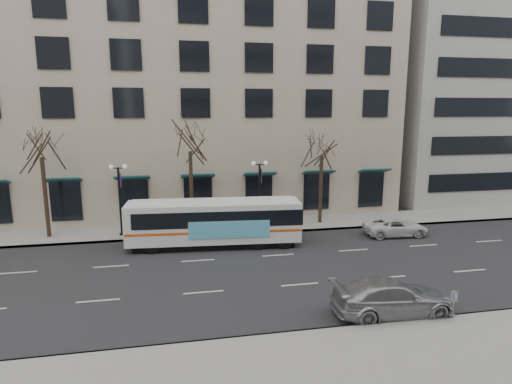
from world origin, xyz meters
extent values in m
plane|color=black|center=(0.00, 0.00, 0.00)|extent=(160.00, 160.00, 0.00)
cube|color=gray|center=(5.00, 9.00, 0.07)|extent=(80.00, 4.00, 0.15)
cube|color=tan|center=(-2.00, 21.00, 12.00)|extent=(40.00, 20.00, 24.00)
cube|color=#999993|center=(32.00, 21.00, 17.50)|extent=(25.00, 20.00, 35.00)
cylinder|color=black|center=(-10.00, 8.80, 2.87)|extent=(0.28, 0.28, 5.74)
cylinder|color=black|center=(0.00, 8.80, 2.97)|extent=(0.28, 0.28, 5.95)
cylinder|color=black|center=(10.00, 8.80, 2.73)|extent=(0.28, 0.28, 5.46)
cylinder|color=black|center=(-5.00, 8.20, 2.50)|extent=(0.16, 0.16, 5.00)
cylinder|color=black|center=(-5.00, 8.20, 0.15)|extent=(0.36, 0.36, 0.30)
cube|color=black|center=(-5.00, 8.20, 4.95)|extent=(0.90, 0.06, 0.06)
sphere|color=silver|center=(-5.45, 8.20, 5.05)|extent=(0.32, 0.32, 0.32)
sphere|color=silver|center=(-4.55, 8.20, 5.05)|extent=(0.32, 0.32, 0.32)
cube|color=#4E1A63|center=(-4.88, 8.20, 4.10)|extent=(0.04, 0.45, 1.00)
cylinder|color=black|center=(5.00, 8.20, 2.50)|extent=(0.16, 0.16, 5.00)
cylinder|color=black|center=(5.00, 8.20, 0.15)|extent=(0.36, 0.36, 0.30)
cube|color=black|center=(5.00, 8.20, 4.95)|extent=(0.90, 0.06, 0.06)
sphere|color=silver|center=(4.55, 8.20, 5.05)|extent=(0.32, 0.32, 0.32)
sphere|color=silver|center=(5.45, 8.20, 5.05)|extent=(0.32, 0.32, 0.32)
cube|color=#4E1A63|center=(5.12, 8.20, 4.10)|extent=(0.04, 0.45, 1.00)
cube|color=white|center=(1.27, 4.90, 1.72)|extent=(11.43, 3.31, 2.58)
cube|color=black|center=(1.27, 4.90, 0.26)|extent=(10.51, 2.95, 0.42)
cube|color=black|center=(1.55, 4.87, 2.11)|extent=(10.99, 3.31, 1.03)
cube|color=#DB5714|center=(1.27, 4.90, 1.27)|extent=(11.32, 3.33, 0.17)
cube|color=#5CBDE0|center=(2.11, 3.58, 1.46)|extent=(5.16, 0.46, 1.13)
cube|color=white|center=(1.27, 4.90, 3.04)|extent=(10.85, 3.02, 0.08)
cylinder|color=black|center=(-2.75, 4.12, 0.47)|extent=(0.96, 0.34, 0.94)
cylinder|color=black|center=(-2.58, 6.28, 0.47)|extent=(0.96, 0.34, 0.94)
cylinder|color=black|center=(3.99, 3.60, 0.47)|extent=(0.96, 0.34, 0.94)
cylinder|color=black|center=(4.16, 5.76, 0.47)|extent=(0.96, 0.34, 0.94)
cylinder|color=black|center=(5.68, 3.47, 0.47)|extent=(0.96, 0.34, 0.94)
cylinder|color=black|center=(5.85, 5.62, 0.47)|extent=(0.96, 0.34, 0.94)
imported|color=#A6A8AE|center=(8.09, -6.20, 0.79)|extent=(5.51, 2.40, 1.58)
imported|color=silver|center=(14.31, 4.80, 0.63)|extent=(4.65, 2.36, 1.26)
cylinder|color=gray|center=(10.33, -7.30, 0.57)|extent=(0.07, 0.07, 0.83)
cube|color=gray|center=(10.33, -7.30, 1.12)|extent=(0.30, 0.23, 0.46)
cube|color=blue|center=(10.31, -7.38, 1.19)|extent=(0.13, 0.05, 0.17)
camera|label=1|loc=(-1.25, -22.38, 9.03)|focal=30.00mm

